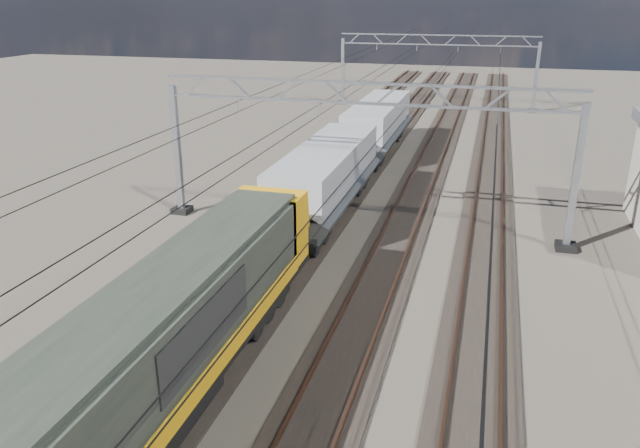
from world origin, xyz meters
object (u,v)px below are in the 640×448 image
(catenary_gantry_mid, at_px, (361,151))
(locomotive, at_px, (142,361))
(hopper_wagon_lead, at_px, (326,175))
(hopper_wagon_mid, at_px, (378,123))
(catenary_gantry_far, at_px, (436,68))

(catenary_gantry_mid, distance_m, locomotive, 16.55)
(locomotive, height_order, hopper_wagon_lead, locomotive)
(locomotive, relative_size, hopper_wagon_lead, 1.62)
(locomotive, xyz_separation_m, hopper_wagon_mid, (-0.00, 31.90, -0.09))
(catenary_gantry_mid, distance_m, hopper_wagon_mid, 15.76)
(catenary_gantry_far, bearing_deg, locomotive, -92.19)
(locomotive, distance_m, hopper_wagon_lead, 17.70)
(catenary_gantry_far, xyz_separation_m, hopper_wagon_lead, (-2.00, -34.66, -1.67))
(catenary_gantry_mid, distance_m, hopper_wagon_lead, 2.93)
(locomotive, bearing_deg, hopper_wagon_lead, 90.00)
(catenary_gantry_mid, bearing_deg, locomotive, -96.97)
(hopper_wagon_lead, bearing_deg, locomotive, -90.00)
(catenary_gantry_mid, relative_size, catenary_gantry_far, 1.00)
(locomotive, height_order, hopper_wagon_mid, locomotive)
(catenary_gantry_mid, bearing_deg, hopper_wagon_mid, 97.33)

